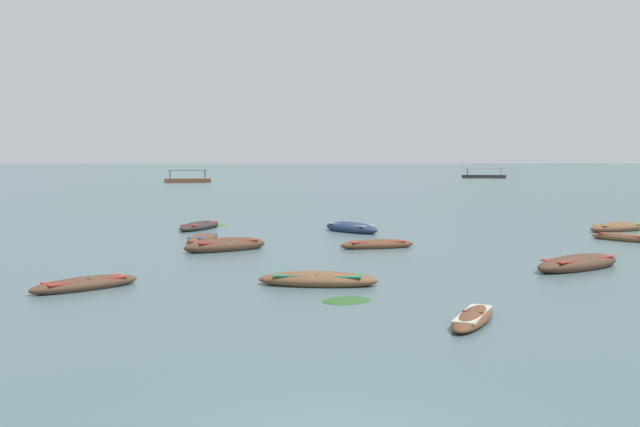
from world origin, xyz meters
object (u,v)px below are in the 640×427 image
at_px(rowboat_10, 351,228).
at_px(rowboat_11, 377,245).
at_px(rowboat_5, 623,238).
at_px(ferry_0, 188,180).
at_px(rowboat_3, 226,245).
at_px(rowboat_2, 473,318).
at_px(rowboat_4, 200,226).
at_px(rowboat_7, 318,280).
at_px(rowboat_1, 85,284).
at_px(rowboat_9, 203,238).
at_px(rowboat_6, 617,228).
at_px(rowboat_0, 578,263).
at_px(ferry_1, 484,176).

height_order(rowboat_10, rowboat_11, rowboat_10).
height_order(rowboat_5, ferry_0, ferry_0).
bearing_deg(rowboat_10, rowboat_3, -121.49).
relative_size(rowboat_2, rowboat_4, 0.73).
distance_m(rowboat_2, rowboat_10, 23.07).
height_order(rowboat_4, rowboat_7, rowboat_4).
xyz_separation_m(rowboat_2, rowboat_11, (-2.27, 15.23, 0.05)).
bearing_deg(rowboat_1, rowboat_9, 87.76).
height_order(rowboat_1, rowboat_11, rowboat_11).
relative_size(rowboat_2, rowboat_10, 0.85).
bearing_deg(rowboat_6, rowboat_11, -146.93).
height_order(rowboat_3, rowboat_4, rowboat_3).
xyz_separation_m(rowboat_1, rowboat_3, (2.47, 9.99, 0.07)).
distance_m(rowboat_2, ferry_0, 117.51).
xyz_separation_m(rowboat_9, rowboat_11, (8.82, -2.33, 0.02)).
bearing_deg(rowboat_0, rowboat_5, 63.10).
distance_m(rowboat_7, ferry_1, 147.84).
distance_m(rowboat_0, rowboat_6, 16.32).
bearing_deg(rowboat_5, rowboat_0, -116.90).
height_order(rowboat_5, rowboat_7, rowboat_7).
relative_size(rowboat_4, ferry_1, 0.44).
bearing_deg(rowboat_4, rowboat_6, 1.17).
bearing_deg(rowboat_5, rowboat_10, 165.73).
relative_size(rowboat_2, ferry_0, 0.38).
height_order(rowboat_5, rowboat_9, rowboat_5).
xyz_separation_m(rowboat_0, rowboat_6, (6.42, 15.01, -0.01)).
relative_size(rowboat_3, rowboat_9, 1.18).
distance_m(rowboat_3, rowboat_9, 4.19).
height_order(rowboat_2, rowboat_5, rowboat_5).
bearing_deg(rowboat_7, rowboat_9, 118.66).
relative_size(rowboat_1, rowboat_4, 0.72).
bearing_deg(rowboat_0, rowboat_6, 66.84).
distance_m(rowboat_4, rowboat_10, 9.13).
bearing_deg(ferry_1, rowboat_7, -100.89).
distance_m(rowboat_4, rowboat_6, 24.40).
relative_size(rowboat_9, rowboat_10, 0.86).
distance_m(rowboat_3, rowboat_7, 9.99).
height_order(rowboat_11, ferry_0, ferry_0).
height_order(rowboat_4, ferry_0, ferry_0).
bearing_deg(rowboat_0, rowboat_4, 141.09).
bearing_deg(rowboat_0, rowboat_7, -156.41).
bearing_deg(rowboat_1, ferry_1, 76.46).
relative_size(rowboat_7, rowboat_11, 1.08).
bearing_deg(rowboat_2, rowboat_9, 122.28).
height_order(rowboat_0, rowboat_3, rowboat_3).
bearing_deg(rowboat_2, rowboat_7, 129.96).
bearing_deg(rowboat_5, rowboat_11, -162.32).
distance_m(rowboat_10, rowboat_11, 7.68).
height_order(rowboat_0, rowboat_1, rowboat_0).
bearing_deg(rowboat_6, rowboat_0, -113.16).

